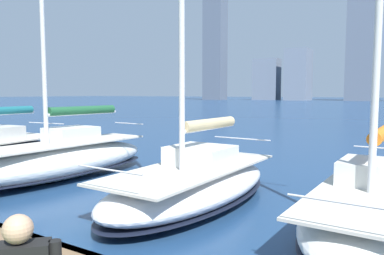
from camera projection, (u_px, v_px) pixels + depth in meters
sailboat_orange at (374, 204)px, 8.78m from camera, size 3.01×7.59×10.26m
sailboat_tan at (193, 182)px, 10.74m from camera, size 3.06×7.23×10.58m
sailboat_forest at (62, 158)px, 13.91m from camera, size 2.69×8.05×12.71m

